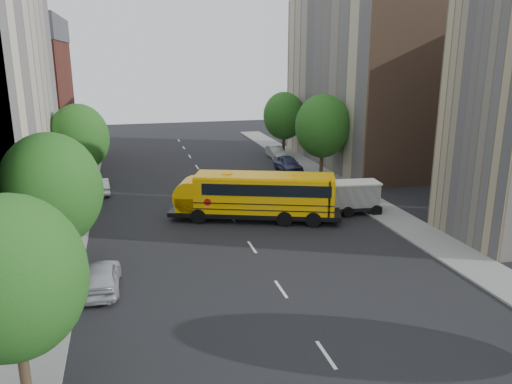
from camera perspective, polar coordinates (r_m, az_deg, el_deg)
name	(u,v)px	position (r m, az deg, el deg)	size (l,w,h in m)	color
ground	(245,236)	(33.08, -1.31, -5.09)	(120.00, 120.00, 0.00)	black
sidewalk_left	(68,226)	(37.26, -20.70, -3.65)	(3.00, 80.00, 0.12)	slate
sidewalk_right	(368,202)	(41.43, 12.70, -1.15)	(3.00, 80.00, 0.12)	slate
lane_markings	(217,196)	(42.40, -4.45, -0.51)	(0.15, 64.00, 0.01)	silver
building_left_redbrick	(19,105)	(59.40, -25.51, 8.98)	(10.00, 15.00, 13.00)	maroon
building_right_far	(364,80)	(56.18, 12.19, 12.39)	(10.00, 22.00, 18.00)	tan
building_right_sidewall	(421,86)	(46.62, 18.34, 11.44)	(10.10, 0.30, 18.00)	brown
street_tree_0	(11,278)	(18.00, -26.17, -8.83)	(4.80, 4.80, 7.41)	#38281C
street_tree_1	(51,190)	(27.27, -22.38, 0.18)	(5.12, 5.12, 7.90)	#38281C
street_tree_2	(79,138)	(44.85, -19.57, 5.83)	(4.99, 4.99, 7.71)	#38281C
street_tree_4	(323,126)	(48.19, 7.62, 7.47)	(5.25, 5.25, 8.10)	#38281C
street_tree_5	(284,116)	(59.43, 3.21, 8.68)	(4.86, 4.86, 7.51)	#38281C
school_bus	(253,194)	(35.80, -0.32, -0.23)	(12.47, 6.80, 3.47)	black
safari_truck	(343,197)	(37.99, 9.88, -0.56)	(5.87, 2.67, 2.43)	black
parked_car_0	(102,276)	(26.74, -17.20, -9.20)	(1.75, 4.36, 1.49)	#B4B3BB
parked_car_1	(100,186)	(45.15, -17.37, 0.66)	(1.39, 3.99, 1.31)	silver
parked_car_4	(288,164)	(51.47, 3.69, 3.23)	(1.87, 4.66, 1.59)	#34385B
parked_car_5	(276,152)	(58.31, 2.26, 4.58)	(1.47, 4.23, 1.39)	gray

